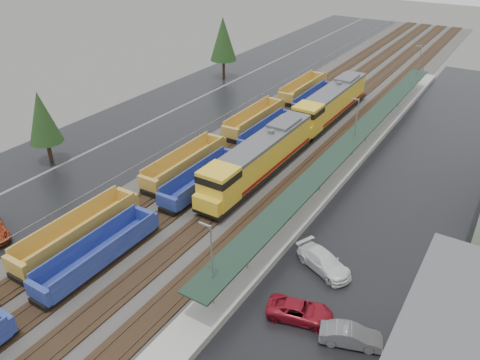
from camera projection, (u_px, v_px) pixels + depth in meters
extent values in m
cube|color=#302D2B|center=(314.00, 119.00, 70.02)|extent=(20.00, 160.00, 0.08)
cube|color=black|center=(279.00, 110.00, 72.73)|extent=(2.60, 160.00, 0.15)
cube|color=#473326|center=(275.00, 109.00, 73.00)|extent=(0.08, 160.00, 0.07)
cube|color=#473326|center=(283.00, 111.00, 72.34)|extent=(0.08, 160.00, 0.07)
cube|color=black|center=(302.00, 115.00, 70.88)|extent=(2.60, 160.00, 0.15)
cube|color=#473326|center=(298.00, 114.00, 71.16)|extent=(0.08, 160.00, 0.07)
cube|color=#473326|center=(307.00, 116.00, 70.50)|extent=(0.08, 160.00, 0.07)
cube|color=black|center=(327.00, 121.00, 69.04)|extent=(2.60, 160.00, 0.15)
cube|color=#473326|center=(322.00, 119.00, 69.31)|extent=(0.08, 160.00, 0.07)
cube|color=#473326|center=(331.00, 121.00, 68.65)|extent=(0.08, 160.00, 0.07)
cube|color=black|center=(353.00, 127.00, 67.19)|extent=(2.60, 160.00, 0.15)
cube|color=#473326|center=(348.00, 125.00, 67.47)|extent=(0.08, 160.00, 0.07)
cube|color=#473326|center=(358.00, 127.00, 66.80)|extent=(0.08, 160.00, 0.07)
cube|color=black|center=(230.00, 101.00, 76.95)|extent=(10.00, 160.00, 0.02)
cube|color=black|center=(182.00, 90.00, 81.56)|extent=(9.00, 160.00, 0.02)
cube|color=black|center=(430.00, 180.00, 53.90)|extent=(16.00, 100.00, 0.02)
cube|color=#9E9B93|center=(351.00, 158.00, 58.11)|extent=(3.00, 80.00, 0.70)
cylinder|color=gray|center=(247.00, 256.00, 38.93)|extent=(0.16, 0.16, 2.40)
cylinder|color=gray|center=(320.00, 181.00, 49.98)|extent=(0.16, 0.16, 2.40)
cylinder|color=gray|center=(366.00, 133.00, 61.03)|extent=(0.16, 0.16, 2.40)
cylinder|color=gray|center=(399.00, 99.00, 72.08)|extent=(0.16, 0.16, 2.40)
cylinder|color=gray|center=(422.00, 75.00, 83.14)|extent=(0.16, 0.16, 2.40)
cube|color=#192E22|center=(354.00, 137.00, 56.70)|extent=(2.60, 65.00, 0.15)
cylinder|color=gray|center=(212.00, 270.00, 34.20)|extent=(0.12, 0.12, 8.00)
cube|color=gray|center=(205.00, 225.00, 32.51)|extent=(1.00, 0.15, 0.12)
cylinder|color=gray|center=(355.00, 131.00, 56.31)|extent=(0.12, 0.12, 8.00)
cube|color=gray|center=(355.00, 99.00, 54.61)|extent=(1.00, 0.15, 0.12)
cylinder|color=gray|center=(417.00, 70.00, 78.41)|extent=(0.12, 0.12, 8.00)
cube|color=gray|center=(419.00, 46.00, 76.72)|extent=(1.00, 0.15, 0.12)
cylinder|color=gray|center=(50.00, 225.00, 44.45)|extent=(0.08, 0.08, 2.00)
cylinder|color=gray|center=(111.00, 188.00, 50.35)|extent=(0.08, 0.08, 2.00)
cylinder|color=gray|center=(160.00, 160.00, 56.24)|extent=(0.08, 0.08, 2.00)
cylinder|color=gray|center=(199.00, 136.00, 62.13)|extent=(0.08, 0.08, 2.00)
cylinder|color=gray|center=(232.00, 117.00, 68.03)|extent=(0.08, 0.08, 2.00)
cylinder|color=gray|center=(259.00, 101.00, 73.92)|extent=(0.08, 0.08, 2.00)
cylinder|color=gray|center=(283.00, 87.00, 79.82)|extent=(0.08, 0.08, 2.00)
cylinder|color=gray|center=(303.00, 75.00, 85.71)|extent=(0.08, 0.08, 2.00)
cylinder|color=gray|center=(321.00, 65.00, 91.61)|extent=(0.08, 0.08, 2.00)
cylinder|color=gray|center=(336.00, 56.00, 97.50)|extent=(0.08, 0.08, 2.00)
cylinder|color=gray|center=(350.00, 48.00, 103.40)|extent=(0.08, 0.08, 2.00)
cylinder|color=gray|center=(362.00, 41.00, 109.29)|extent=(0.08, 0.08, 2.00)
cylinder|color=gray|center=(373.00, 34.00, 115.19)|extent=(0.08, 0.08, 2.00)
cylinder|color=gray|center=(383.00, 28.00, 121.08)|extent=(0.08, 0.08, 2.00)
cylinder|color=gray|center=(392.00, 23.00, 126.98)|extent=(0.08, 0.08, 2.00)
cube|color=gray|center=(260.00, 95.00, 73.43)|extent=(0.05, 160.00, 0.05)
cylinder|color=#332316|center=(50.00, 151.00, 57.41)|extent=(0.50, 0.50, 2.70)
cone|color=black|center=(42.00, 117.00, 55.19)|extent=(3.96, 3.96, 6.30)
cylinder|color=#332316|center=(224.00, 69.00, 87.20)|extent=(0.50, 0.50, 3.30)
cone|color=black|center=(223.00, 39.00, 84.48)|extent=(4.84, 4.84, 7.70)
cube|color=black|center=(261.00, 170.00, 54.21)|extent=(3.29, 21.92, 0.44)
cube|color=gold|center=(266.00, 152.00, 54.09)|extent=(3.07, 17.53, 3.29)
cube|color=gold|center=(219.00, 186.00, 46.88)|extent=(3.29, 3.51, 3.73)
cube|color=black|center=(219.00, 176.00, 46.34)|extent=(3.34, 3.56, 0.77)
cube|color=gold|center=(208.00, 204.00, 45.97)|extent=(3.07, 1.10, 1.53)
cube|color=#59595B|center=(266.00, 138.00, 53.23)|extent=(3.12, 17.53, 0.38)
cube|color=maroon|center=(254.00, 159.00, 55.46)|extent=(0.04, 17.53, 0.38)
cube|color=maroon|center=(277.00, 165.00, 54.02)|extent=(0.04, 17.53, 0.38)
cube|color=black|center=(261.00, 173.00, 54.42)|extent=(2.41, 6.58, 0.66)
cube|color=black|center=(224.00, 202.00, 48.72)|extent=(2.63, 4.38, 0.55)
cube|color=black|center=(290.00, 148.00, 60.02)|extent=(2.63, 4.38, 0.55)
cylinder|color=#59595B|center=(271.00, 132.00, 53.87)|extent=(0.77, 0.77, 0.55)
cube|color=#59595B|center=(284.00, 123.00, 56.32)|extent=(2.63, 4.38, 0.55)
cube|color=black|center=(331.00, 113.00, 69.68)|extent=(3.29, 21.92, 0.44)
cube|color=gold|center=(335.00, 99.00, 69.57)|extent=(3.07, 17.53, 3.29)
cube|color=gold|center=(308.00, 119.00, 62.35)|extent=(3.29, 3.51, 3.73)
cube|color=black|center=(308.00, 111.00, 61.81)|extent=(3.34, 3.56, 0.77)
cube|color=gold|center=(301.00, 131.00, 61.44)|extent=(3.07, 1.10, 1.53)
cube|color=#59595B|center=(336.00, 88.00, 68.70)|extent=(3.12, 17.53, 0.38)
cube|color=maroon|center=(324.00, 106.00, 70.93)|extent=(0.04, 17.53, 0.38)
cube|color=maroon|center=(344.00, 109.00, 69.50)|extent=(0.04, 17.53, 0.38)
cube|color=black|center=(331.00, 116.00, 69.90)|extent=(2.41, 6.58, 0.66)
cube|color=black|center=(309.00, 133.00, 64.19)|extent=(2.63, 4.38, 0.55)
cube|color=black|center=(349.00, 100.00, 75.49)|extent=(2.63, 4.38, 0.55)
cylinder|color=#59595B|center=(339.00, 84.00, 69.34)|extent=(0.77, 0.77, 0.55)
cube|color=#59595B|center=(347.00, 78.00, 71.79)|extent=(2.63, 4.38, 0.55)
cube|color=gold|center=(79.00, 235.00, 43.27)|extent=(2.67, 12.45, 0.26)
cube|color=gold|center=(68.00, 222.00, 43.41)|extent=(0.15, 12.45, 1.85)
cube|color=gold|center=(87.00, 231.00, 42.22)|extent=(0.15, 12.45, 1.85)
cube|color=gold|center=(16.00, 267.00, 38.18)|extent=(2.67, 0.51, 1.44)
cube|color=gold|center=(127.00, 197.00, 47.65)|extent=(2.67, 0.51, 1.44)
cube|color=black|center=(26.00, 272.00, 39.21)|extent=(2.06, 2.26, 0.51)
cube|color=black|center=(124.00, 209.00, 47.63)|extent=(2.06, 2.26, 0.51)
cube|color=gold|center=(186.00, 166.00, 55.10)|extent=(2.67, 12.45, 0.26)
cube|color=gold|center=(177.00, 156.00, 55.23)|extent=(0.15, 12.45, 1.85)
cube|color=gold|center=(194.00, 162.00, 54.05)|extent=(0.15, 12.45, 1.85)
cube|color=gold|center=(148.00, 184.00, 50.00)|extent=(2.67, 0.51, 1.44)
cube|color=gold|center=(217.00, 141.00, 59.48)|extent=(2.67, 0.51, 1.44)
cube|color=black|center=(154.00, 189.00, 51.04)|extent=(2.06, 2.26, 0.51)
cube|color=black|center=(214.00, 150.00, 59.46)|extent=(2.06, 2.26, 0.51)
cube|color=gold|center=(255.00, 122.00, 66.92)|extent=(2.67, 12.45, 0.26)
cube|color=gold|center=(247.00, 114.00, 67.06)|extent=(0.15, 12.45, 1.85)
cube|color=gold|center=(263.00, 117.00, 65.87)|extent=(0.15, 12.45, 1.85)
cube|color=gold|center=(230.00, 132.00, 61.83)|extent=(2.67, 0.51, 1.44)
cube|color=gold|center=(276.00, 104.00, 71.31)|extent=(2.67, 0.51, 1.44)
cube|color=black|center=(233.00, 138.00, 62.87)|extent=(2.06, 2.26, 0.51)
cube|color=black|center=(274.00, 111.00, 71.28)|extent=(2.06, 2.26, 0.51)
cube|color=gold|center=(303.00, 91.00, 78.75)|extent=(2.67, 12.45, 0.26)
cube|color=gold|center=(296.00, 84.00, 78.88)|extent=(0.15, 12.45, 1.85)
cube|color=gold|center=(310.00, 87.00, 77.70)|extent=(0.15, 12.45, 1.85)
cube|color=gold|center=(286.00, 98.00, 73.65)|extent=(2.67, 0.51, 1.44)
cube|color=gold|center=(319.00, 77.00, 83.13)|extent=(2.67, 0.51, 1.44)
cube|color=black|center=(288.00, 102.00, 74.69)|extent=(2.06, 2.26, 0.51)
cube|color=black|center=(317.00, 83.00, 83.11)|extent=(2.06, 2.26, 0.51)
cube|color=navy|center=(2.00, 318.00, 33.41)|extent=(2.58, 0.50, 1.39)
cube|color=navy|center=(100.00, 257.00, 40.51)|extent=(2.58, 11.80, 0.25)
cube|color=navy|center=(88.00, 244.00, 40.64)|extent=(0.15, 11.80, 1.79)
cube|color=navy|center=(108.00, 253.00, 39.50)|extent=(0.15, 11.80, 1.79)
cube|color=navy|center=(38.00, 293.00, 35.68)|extent=(2.58, 0.50, 1.39)
cube|color=navy|center=(146.00, 217.00, 44.66)|extent=(2.58, 0.50, 1.39)
cube|color=black|center=(48.00, 297.00, 36.68)|extent=(1.99, 2.18, 0.50)
cube|color=black|center=(143.00, 229.00, 44.64)|extent=(1.99, 2.18, 0.50)
cube|color=navy|center=(203.00, 182.00, 51.77)|extent=(2.58, 11.80, 0.25)
cube|color=navy|center=(194.00, 173.00, 51.90)|extent=(0.15, 11.80, 1.79)
cube|color=navy|center=(212.00, 178.00, 50.75)|extent=(0.15, 11.80, 1.79)
cube|color=navy|center=(167.00, 202.00, 46.93)|extent=(2.58, 0.50, 1.39)
cube|color=navy|center=(233.00, 156.00, 55.92)|extent=(2.58, 0.50, 1.39)
cube|color=black|center=(172.00, 207.00, 47.93)|extent=(1.99, 2.18, 0.50)
cube|color=black|center=(230.00, 166.00, 55.90)|extent=(1.99, 2.18, 0.50)
cube|color=navy|center=(270.00, 135.00, 63.02)|extent=(2.58, 11.80, 0.25)
cube|color=navy|center=(262.00, 127.00, 63.15)|extent=(0.15, 11.80, 1.79)
cube|color=navy|center=(278.00, 131.00, 62.01)|extent=(0.15, 11.80, 1.79)
cube|color=navy|center=(246.00, 147.00, 58.18)|extent=(2.58, 0.50, 1.39)
cube|color=navy|center=(290.00, 116.00, 67.17)|extent=(2.58, 0.50, 1.39)
cube|color=black|center=(249.00, 152.00, 59.19)|extent=(1.99, 2.18, 0.50)
cube|color=black|center=(288.00, 124.00, 67.15)|extent=(1.99, 2.18, 0.50)
cube|color=navy|center=(316.00, 101.00, 74.28)|extent=(2.58, 11.80, 0.25)
cube|color=navy|center=(309.00, 95.00, 74.41)|extent=(0.15, 11.80, 1.79)
cube|color=navy|center=(324.00, 97.00, 73.26)|extent=(0.15, 11.80, 1.79)
cube|color=navy|center=(300.00, 109.00, 69.44)|extent=(2.58, 0.50, 1.39)
cube|color=navy|center=(331.00, 87.00, 78.43)|extent=(2.58, 0.50, 1.39)
cube|color=black|center=(301.00, 114.00, 70.44)|extent=(1.99, 2.18, 0.50)
cube|color=black|center=(329.00, 94.00, 78.40)|extent=(1.99, 2.18, 0.50)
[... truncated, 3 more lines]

